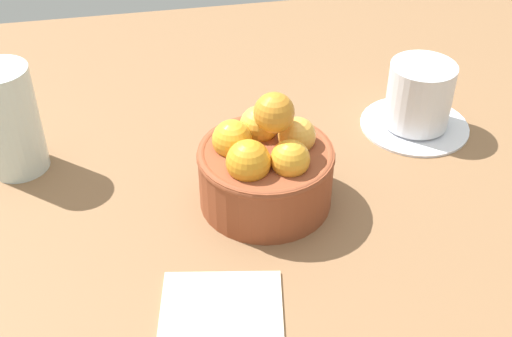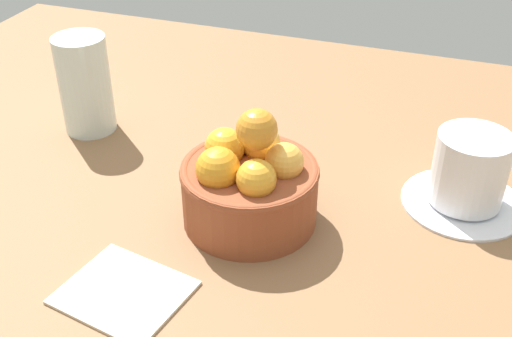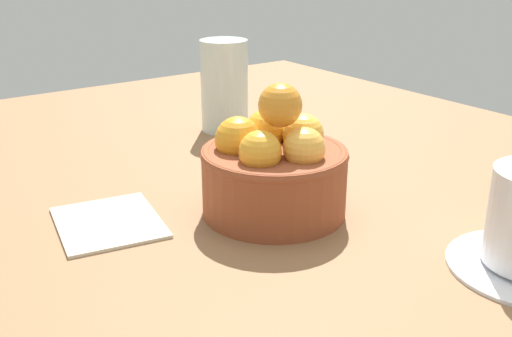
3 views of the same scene
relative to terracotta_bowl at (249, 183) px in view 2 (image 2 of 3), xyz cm
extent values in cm
cube|color=brown|center=(0.02, 0.00, -6.45)|extent=(119.13, 96.01, 4.11)
cylinder|color=brown|center=(0.02, 0.00, -1.29)|extent=(13.29, 13.29, 6.19)
torus|color=brown|center=(0.02, 0.00, 1.40)|extent=(13.49, 13.49, 1.00)
sphere|color=gold|center=(1.73, -2.85, 2.66)|extent=(3.73, 3.73, 3.73)
sphere|color=#F3AD43|center=(3.26, 0.74, 2.66)|extent=(3.74, 3.74, 3.74)
sphere|color=#F0B53E|center=(0.32, 3.31, 2.66)|extent=(3.90, 3.90, 3.90)
sphere|color=gold|center=(-3.03, 1.30, 2.66)|extent=(3.96, 3.96, 3.96)
sphere|color=orange|center=(-2.16, -2.50, 2.66)|extent=(4.23, 4.23, 4.23)
sphere|color=orange|center=(0.76, 0.35, 6.10)|extent=(3.89, 3.89, 3.89)
cylinder|color=white|center=(20.00, 9.80, -4.09)|extent=(12.64, 12.64, 0.60)
cylinder|color=white|center=(20.00, 9.80, -0.04)|extent=(7.47, 7.47, 7.50)
cylinder|color=silver|center=(-24.89, 10.73, 1.59)|extent=(6.23, 6.23, 11.95)
cube|color=beige|center=(-6.62, -13.63, -4.09)|extent=(11.75, 10.48, 0.60)
camera|label=1|loc=(-11.06, -51.32, 39.97)|focal=47.26mm
camera|label=2|loc=(17.75, -47.91, 35.15)|focal=44.93mm
camera|label=3|loc=(41.24, -31.66, 19.61)|focal=42.69mm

